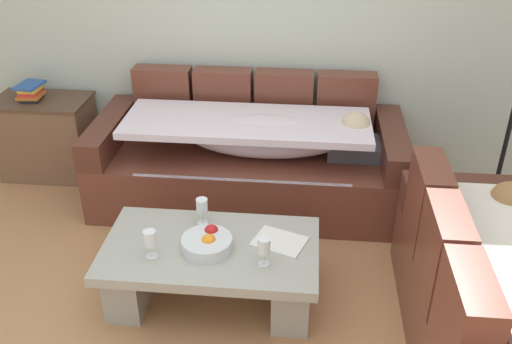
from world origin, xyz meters
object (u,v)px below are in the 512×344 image
at_px(coffee_table, 211,266).
at_px(wine_glass_near_right, 264,247).
at_px(couch_along_wall, 253,159).
at_px(wine_glass_near_left, 150,239).
at_px(wine_glass_far_back, 202,207).
at_px(side_cabinet, 47,137).
at_px(book_stack_on_cabinet, 31,91).
at_px(open_magazine, 279,241).
at_px(fruit_bowl, 207,243).
at_px(couch_near_window, 508,310).

relative_size(coffee_table, wine_glass_near_right, 7.23).
relative_size(couch_along_wall, wine_glass_near_left, 13.30).
bearing_deg(couch_along_wall, wine_glass_near_right, -81.35).
distance_m(wine_glass_near_left, wine_glass_far_back, 0.40).
bearing_deg(side_cabinet, coffee_table, -41.35).
height_order(wine_glass_near_right, book_stack_on_cabinet, book_stack_on_cabinet).
bearing_deg(book_stack_on_cabinet, couch_along_wall, -7.47).
height_order(open_magazine, book_stack_on_cabinet, book_stack_on_cabinet).
bearing_deg(wine_glass_near_right, wine_glass_near_left, 179.44).
relative_size(wine_glass_near_left, wine_glass_near_right, 1.00).
distance_m(coffee_table, open_magazine, 0.41).
bearing_deg(open_magazine, wine_glass_near_left, -143.77).
xyz_separation_m(couch_along_wall, fruit_bowl, (-0.13, -1.15, 0.09)).
distance_m(wine_glass_far_back, open_magazine, 0.49).
relative_size(wine_glass_near_left, book_stack_on_cabinet, 0.70).
bearing_deg(wine_glass_near_right, open_magazine, 70.96).
bearing_deg(couch_near_window, couch_along_wall, 44.42).
relative_size(couch_near_window, side_cabinet, 2.37).
bearing_deg(book_stack_on_cabinet, wine_glass_near_left, -48.73).
xyz_separation_m(wine_glass_near_left, wine_glass_far_back, (0.22, 0.34, 0.00)).
bearing_deg(coffee_table, fruit_bowl, -112.40).
xyz_separation_m(coffee_table, book_stack_on_cabinet, (-1.60, 1.35, 0.47)).
bearing_deg(fruit_bowl, book_stack_on_cabinet, 139.01).
bearing_deg(open_magazine, fruit_bowl, -146.25).
relative_size(couch_along_wall, couch_near_window, 1.29).
bearing_deg(wine_glass_near_left, side_cabinet, 129.94).
distance_m(coffee_table, fruit_bowl, 0.18).
relative_size(coffee_table, wine_glass_near_left, 7.23).
distance_m(wine_glass_near_left, book_stack_on_cabinet, 1.98).
bearing_deg(book_stack_on_cabinet, open_magazine, -33.00).
relative_size(wine_glass_far_back, open_magazine, 0.59).
height_order(coffee_table, book_stack_on_cabinet, book_stack_on_cabinet).
xyz_separation_m(coffee_table, open_magazine, (0.38, 0.07, 0.15)).
xyz_separation_m(wine_glass_far_back, open_magazine, (0.46, -0.14, -0.11)).
height_order(couch_along_wall, fruit_bowl, couch_along_wall).
bearing_deg(fruit_bowl, wine_glass_near_left, -160.56).
height_order(wine_glass_near_right, open_magazine, wine_glass_near_right).
bearing_deg(couch_near_window, side_cabinet, 61.52).
xyz_separation_m(wine_glass_near_left, wine_glass_near_right, (0.61, -0.01, 0.00)).
height_order(couch_near_window, wine_glass_far_back, couch_near_window).
relative_size(wine_glass_far_back, side_cabinet, 0.23).
height_order(wine_glass_far_back, side_cabinet, side_cabinet).
bearing_deg(wine_glass_far_back, open_magazine, -17.15).
bearing_deg(side_cabinet, couch_along_wall, -7.81).
bearing_deg(fruit_bowl, couch_near_window, -10.38).
relative_size(wine_glass_near_right, book_stack_on_cabinet, 0.70).
height_order(fruit_bowl, wine_glass_near_left, wine_glass_near_left).
bearing_deg(side_cabinet, wine_glass_near_right, -38.83).
bearing_deg(wine_glass_far_back, coffee_table, -69.08).
xyz_separation_m(couch_along_wall, open_magazine, (0.26, -1.06, 0.05)).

